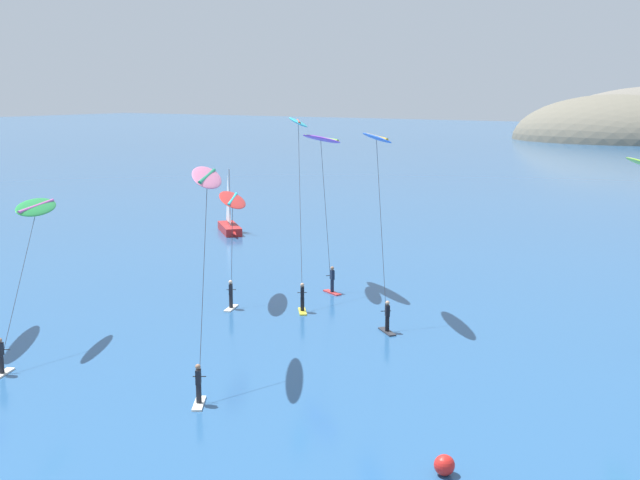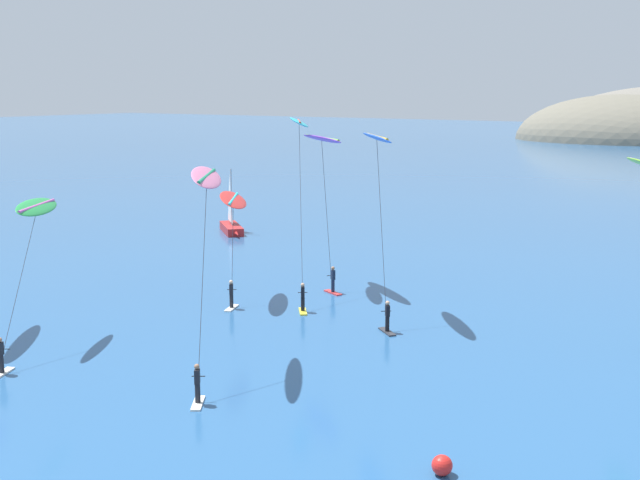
{
  "view_description": "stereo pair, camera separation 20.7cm",
  "coord_description": "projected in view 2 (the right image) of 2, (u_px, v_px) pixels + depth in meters",
  "views": [
    {
      "loc": [
        24.26,
        -10.43,
        12.53
      ],
      "look_at": [
        2.65,
        23.07,
        5.02
      ],
      "focal_mm": 45.0,
      "sensor_mm": 36.0,
      "label": 1
    },
    {
      "loc": [
        24.43,
        -10.32,
        12.53
      ],
      "look_at": [
        2.65,
        23.07,
        5.02
      ],
      "focal_mm": 45.0,
      "sensor_mm": 36.0,
      "label": 2
    }
  ],
  "objects": [
    {
      "name": "kitesurfer_green",
      "position": [
        33.0,
        222.0,
        39.03
      ],
      "size": [
        4.57,
        7.3,
        7.23
      ],
      "color": "silver",
      "rests_on": "ground"
    },
    {
      "name": "kitesurfer_purple",
      "position": [
        323.0,
        150.0,
        50.15
      ],
      "size": [
        5.61,
        4.63,
        9.77
      ],
      "color": "red",
      "rests_on": "ground"
    },
    {
      "name": "kitesurfer_pink",
      "position": [
        206.0,
        193.0,
        35.04
      ],
      "size": [
        5.2,
        7.23,
        9.19
      ],
      "color": "silver",
      "rests_on": "ground"
    },
    {
      "name": "kitesurfer_cyan",
      "position": [
        299.0,
        139.0,
        49.22
      ],
      "size": [
        5.91,
        7.64,
        10.88
      ],
      "color": "yellow",
      "rests_on": "ground"
    },
    {
      "name": "kitesurfer_blue",
      "position": [
        378.0,
        154.0,
        43.18
      ],
      "size": [
        5.11,
        5.58,
        10.25
      ],
      "color": "#2D2D33",
      "rests_on": "ground"
    },
    {
      "name": "kitesurfer_red",
      "position": [
        233.0,
        206.0,
        47.42
      ],
      "size": [
        4.18,
        5.21,
        6.57
      ],
      "color": "silver",
      "rests_on": "ground"
    },
    {
      "name": "sailboat_near",
      "position": [
        232.0,
        226.0,
        70.82
      ],
      "size": [
        5.09,
        4.66,
        5.7
      ],
      "color": "#B22323",
      "rests_on": "ground"
    },
    {
      "name": "marker_buoy",
      "position": [
        442.0,
        465.0,
        26.36
      ],
      "size": [
        0.7,
        0.7,
        0.7
      ],
      "primitive_type": "sphere",
      "color": "red",
      "rests_on": "ground"
    }
  ]
}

